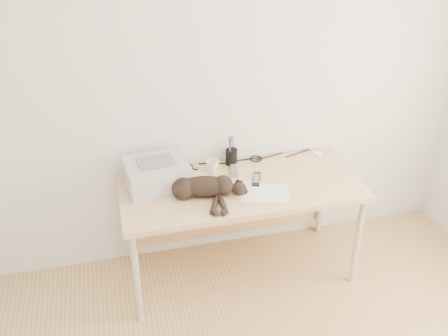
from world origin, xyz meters
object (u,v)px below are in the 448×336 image
object	(u,v)px
mug	(213,166)
mouse	(317,152)
printer	(157,174)
desk	(237,195)
cat	(202,188)
pen_cup	(231,157)

from	to	relation	value
mug	mouse	world-z (taller)	mug
printer	desk	bearing A→B (deg)	-4.15
desk	printer	size ratio (longest dim) A/B	3.76
desk	printer	xyz separation A→B (m)	(-0.54, 0.04, 0.22)
printer	mug	bearing A→B (deg)	13.19
desk	mouse	size ratio (longest dim) A/B	15.15
desk	mouse	xyz separation A→B (m)	(0.66, 0.19, 0.15)
mug	mouse	size ratio (longest dim) A/B	0.87
desk	printer	world-z (taller)	printer
desk	cat	xyz separation A→B (m)	(-0.28, -0.16, 0.20)
desk	mouse	distance (m)	0.71
cat	desk	bearing A→B (deg)	39.82
mouse	printer	bearing A→B (deg)	169.32
cat	mug	bearing A→B (deg)	74.99
pen_cup	mouse	world-z (taller)	pen_cup
mug	mouse	bearing A→B (deg)	4.43
desk	mouse	bearing A→B (deg)	16.32
cat	mouse	size ratio (longest dim) A/B	6.02
pen_cup	printer	bearing A→B (deg)	-163.24
cat	pen_cup	xyz separation A→B (m)	(0.29, 0.36, -0.00)
cat	pen_cup	bearing A→B (deg)	61.64
pen_cup	mug	bearing A→B (deg)	-154.67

